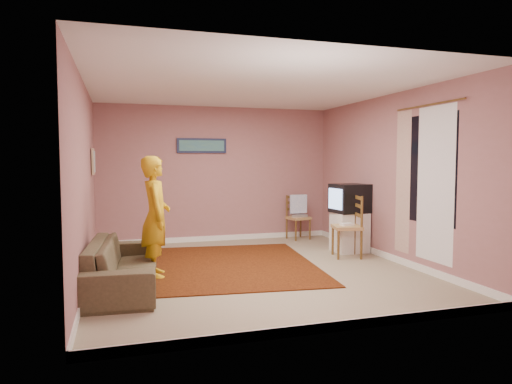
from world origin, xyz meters
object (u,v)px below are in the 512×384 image
object	(u,v)px
tv_cabinet	(349,232)
chair_b	(347,219)
crt_tv	(350,198)
person	(156,217)
sofa	(123,264)
chair_a	(298,212)

from	to	relation	value
tv_cabinet	chair_b	world-z (taller)	chair_b
chair_b	crt_tv	bearing A→B (deg)	160.11
crt_tv	person	xyz separation A→B (m)	(-3.31, -0.74, -0.11)
crt_tv	sofa	xyz separation A→B (m)	(-3.74, -1.21, -0.63)
crt_tv	person	distance (m)	3.39
tv_cabinet	chair_a	xyz separation A→B (m)	(-0.37, 1.42, 0.20)
person	chair_a	bearing A→B (deg)	-52.26
crt_tv	chair_a	bearing A→B (deg)	99.37
crt_tv	chair_b	size ratio (longest dim) A/B	1.12
chair_a	person	size ratio (longest dim) A/B	0.29
person	sofa	bearing A→B (deg)	138.50
crt_tv	sofa	size ratio (longest dim) A/B	0.30
tv_cabinet	chair_a	bearing A→B (deg)	104.44
tv_cabinet	person	xyz separation A→B (m)	(-3.32, -0.74, 0.48)
crt_tv	chair_b	distance (m)	0.54
crt_tv	sofa	world-z (taller)	crt_tv
crt_tv	chair_b	world-z (taller)	crt_tv
chair_a	sofa	world-z (taller)	chair_a
tv_cabinet	crt_tv	distance (m)	0.58
tv_cabinet	chair_b	xyz separation A→B (m)	(-0.25, -0.37, 0.28)
tv_cabinet	person	bearing A→B (deg)	-167.40
chair_a	person	distance (m)	3.67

